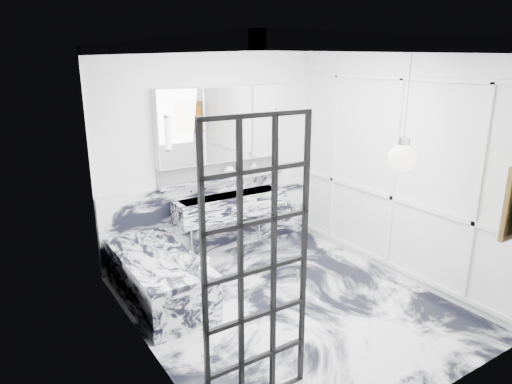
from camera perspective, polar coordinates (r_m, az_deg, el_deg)
floor at (r=5.31m, az=4.08°, el=-13.87°), size 3.60×3.60×0.00m
ceiling at (r=4.59m, az=4.81°, el=17.95°), size 3.60×3.60×0.00m
wall_back at (r=6.25m, az=-5.60°, el=4.55°), size 3.60×0.00×3.60m
wall_front at (r=3.57m, az=22.15°, el=-5.66°), size 3.60×0.00×3.60m
wall_left at (r=4.04m, az=-14.03°, el=-2.43°), size 0.00×3.60×3.60m
wall_right at (r=5.84m, az=17.06°, el=3.08°), size 0.00×3.60×3.60m
marble_clad_back at (r=6.46m, az=-5.29°, el=-3.11°), size 3.18×0.05×1.05m
marble_clad_left at (r=4.06m, az=-13.77°, el=-3.20°), size 0.02×3.56×2.68m
panel_molding at (r=5.85m, az=16.85°, el=2.11°), size 0.03×3.40×2.30m
soap_bottle_a at (r=6.39m, az=-2.16°, el=3.04°), size 0.10×0.10×0.22m
soap_bottle_b at (r=6.52m, az=-0.37°, el=3.08°), size 0.08×0.08×0.17m
soap_bottle_c at (r=6.54m, az=-0.13°, el=2.98°), size 0.12×0.12×0.14m
face_pot at (r=6.33m, az=-3.38°, el=2.56°), size 0.16×0.16×0.16m
amber_bottle at (r=6.36m, az=-2.96°, el=2.41°), size 0.04×0.04×0.10m
flower_vase at (r=4.65m, az=-6.63°, el=-10.02°), size 0.08×0.08×0.12m
crittall_door at (r=3.45m, az=0.19°, el=-9.74°), size 0.88×0.04×2.30m
pendant_light at (r=3.93m, az=17.82°, el=4.09°), size 0.23×0.23×0.23m
trough_sink at (r=6.28m, az=-3.19°, el=-1.66°), size 1.60×0.45×0.30m
ledge at (r=6.32m, az=-3.98°, el=1.66°), size 1.90×0.14×0.04m
subway_tile at (r=6.34m, az=-4.28°, el=2.96°), size 1.90×0.03×0.23m
mirror_cabinet at (r=6.18m, az=-4.14°, el=8.41°), size 1.90×0.16×1.00m
sconce_left at (r=5.76m, az=-10.90°, el=7.17°), size 0.07×0.07×0.40m
sconce_right at (r=6.54m, az=2.65°, el=8.51°), size 0.07×0.07×0.40m
bathtub at (r=5.38m, az=-12.07°, el=-10.45°), size 0.75×1.65×0.55m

